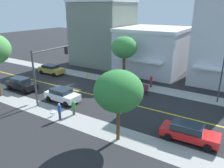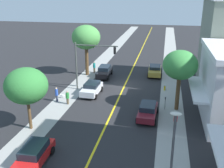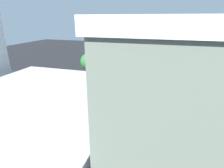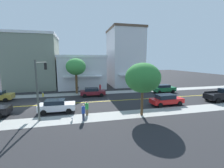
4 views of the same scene
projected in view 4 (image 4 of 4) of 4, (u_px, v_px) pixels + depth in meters
ground_plane at (27, 106)px, 20.73m from camera, size 140.00×140.00×0.00m
sidewalk_left at (38, 96)px, 26.75m from camera, size 2.64×126.00×0.01m
sidewalk_right at (7, 125)px, 14.70m from camera, size 2.64×126.00×0.01m
road_centerline_stripe at (27, 106)px, 20.73m from camera, size 0.20×126.00×0.00m
brick_apartment_block at (34, 62)px, 33.32m from camera, size 9.26×10.13×11.79m
tan_rowhouse at (82, 71)px, 35.97m from camera, size 12.12×10.33×7.31m
corner_shop_building at (124, 57)px, 37.87m from camera, size 10.93×7.68×13.94m
street_tree_left_near at (76, 67)px, 28.02m from camera, size 3.64×3.64×6.61m
street_tree_right_corner at (143, 78)px, 16.60m from camera, size 3.90×3.90×5.96m
fire_hydrant at (43, 95)px, 26.11m from camera, size 0.44×0.24×0.74m
parking_meter at (78, 90)px, 27.49m from camera, size 0.12×0.18×1.45m
traffic_light_mast at (40, 78)px, 16.65m from camera, size 5.56×0.32×6.26m
street_lamp at (142, 74)px, 30.42m from camera, size 0.70×0.36×5.70m
red_sedan_right_curb at (166, 100)px, 21.08m from camera, size 2.10×4.68×1.52m
green_sedan_left_curb at (164, 88)px, 29.47m from camera, size 2.09×4.45×1.55m
white_sedan_right_curb at (57, 106)px, 18.17m from camera, size 2.13×4.23×1.53m
maroon_sedan_left_curb at (92, 92)px, 26.41m from camera, size 2.08×4.32×1.47m
black_pickup_truck at (223, 95)px, 23.33m from camera, size 2.26×5.46×1.87m
pedestrian_blue_shirt at (83, 112)px, 15.54m from camera, size 0.34×0.34×1.74m
pedestrian_green_shirt at (87, 108)px, 17.11m from camera, size 0.38×0.38×1.60m
pedestrian_red_shirt at (100, 88)px, 29.41m from camera, size 0.36×0.36×1.67m
small_dog at (72, 118)px, 15.55m from camera, size 0.64×0.25×0.48m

